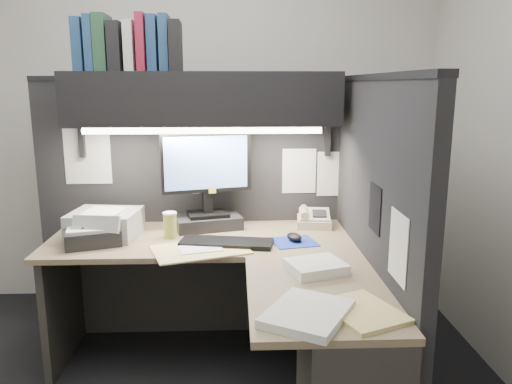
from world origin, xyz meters
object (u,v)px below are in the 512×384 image
keyboard (227,243)px  printer (105,224)px  monitor (207,191)px  coffee_cup (170,226)px  notebook_stack (92,236)px  desk (263,330)px  telephone (314,220)px  overhead_shelf (204,99)px

keyboard → printer: size_ratio=1.36×
monitor → coffee_cup: size_ratio=4.21×
monitor → notebook_stack: size_ratio=2.01×
desk → coffee_cup: size_ratio=12.35×
telephone → notebook_stack: size_ratio=0.73×
monitor → printer: 0.61m
monitor → keyboard: bearing=-85.0°
keyboard → monitor: bearing=119.8°
keyboard → notebook_stack: notebook_stack is taller
desk → coffee_cup: coffee_cup is taller
monitor → telephone: 0.67m
telephone → notebook_stack: 1.29m
monitor → telephone: monitor is taller
keyboard → coffee_cup: 0.35m
overhead_shelf → monitor: bearing=-18.7°
desk → monitor: monitor is taller
overhead_shelf → monitor: overhead_shelf is taller
overhead_shelf → coffee_cup: overhead_shelf is taller
keyboard → telephone: size_ratio=2.37×
monitor → notebook_stack: (-0.61, -0.28, -0.19)m
desk → notebook_stack: bearing=152.5°
keyboard → coffee_cup: size_ratio=3.63×
monitor → coffee_cup: (-0.20, -0.18, -0.16)m
coffee_cup → printer: size_ratio=0.37×
monitor → coffee_cup: monitor is taller
overhead_shelf → telephone: 0.98m
telephone → printer: 1.23m
coffee_cup → notebook_stack: size_ratio=0.48×
printer → telephone: bearing=14.7°
desk → notebook_stack: 1.07m
desk → telephone: telephone is taller
desk → notebook_stack: (-0.91, 0.47, 0.33)m
overhead_shelf → coffee_cup: size_ratio=11.26×
coffee_cup → printer: printer is taller
monitor → notebook_stack: bearing=-170.5°
keyboard → telephone: 0.63m
telephone → printer: bearing=-166.5°
coffee_cup → notebook_stack: 0.42m
monitor → keyboard: 0.41m
coffee_cup → telephone: bearing=13.4°
coffee_cup → monitor: bearing=42.3°
printer → keyboard: bearing=-7.6°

